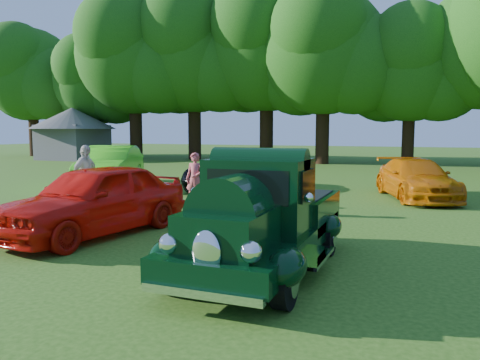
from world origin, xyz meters
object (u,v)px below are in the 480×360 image
at_px(hero_pickup, 264,221).
at_px(red_convertible, 95,199).
at_px(spectator_grey, 225,183).
at_px(spectator_white, 86,176).
at_px(spectator_pink, 195,179).
at_px(back_car_orange, 416,179).
at_px(back_car_black, 232,171).
at_px(gazebo, 73,128).
at_px(back_car_lime, 111,166).

distance_m(hero_pickup, red_convertible, 4.20).
bearing_deg(spectator_grey, spectator_white, -126.28).
xyz_separation_m(red_convertible, spectator_grey, (1.56, 3.23, 0.07)).
relative_size(hero_pickup, spectator_white, 2.54).
bearing_deg(spectator_pink, red_convertible, -94.78).
xyz_separation_m(red_convertible, spectator_white, (-2.68, 2.93, 0.13)).
height_order(red_convertible, back_car_orange, red_convertible).
relative_size(back_car_black, gazebo, 0.75).
bearing_deg(back_car_orange, spectator_grey, -152.54).
distance_m(spectator_grey, gazebo, 26.44).
bearing_deg(back_car_black, back_car_lime, -169.71).
distance_m(red_convertible, spectator_grey, 3.59).
distance_m(hero_pickup, back_car_black, 9.99).
xyz_separation_m(back_car_lime, spectator_white, (2.38, -4.30, 0.09)).
relative_size(back_car_black, back_car_orange, 1.11).
relative_size(back_car_lime, gazebo, 0.75).
bearing_deg(spectator_pink, back_car_lime, 147.85).
distance_m(back_car_orange, spectator_pink, 7.08).
distance_m(red_convertible, back_car_orange, 10.12).
bearing_deg(hero_pickup, spectator_pink, 126.53).
bearing_deg(spectator_grey, back_car_black, 160.15).
height_order(back_car_lime, spectator_grey, spectator_grey).
distance_m(back_car_black, spectator_white, 5.64).
bearing_deg(spectator_white, spectator_pink, -63.94).
bearing_deg(back_car_black, spectator_pink, -82.55).
height_order(back_car_orange, spectator_white, spectator_white).
bearing_deg(back_car_black, gazebo, 146.96).
relative_size(back_car_orange, gazebo, 0.68).
xyz_separation_m(back_car_orange, gazebo, (-24.59, 12.40, 1.77)).
relative_size(red_convertible, spectator_grey, 2.70).
bearing_deg(red_convertible, spectator_grey, 72.70).
relative_size(back_car_lime, spectator_pink, 3.13).
relative_size(spectator_grey, gazebo, 0.25).
xyz_separation_m(spectator_grey, gazebo, (-20.01, 17.22, 1.59)).
xyz_separation_m(back_car_orange, spectator_grey, (-4.58, -4.81, 0.18)).
distance_m(back_car_black, spectator_grey, 5.09).
xyz_separation_m(back_car_lime, back_car_orange, (11.20, 0.81, -0.16)).
distance_m(spectator_grey, spectator_white, 4.25).
distance_m(back_car_black, back_car_orange, 6.36).
height_order(spectator_pink, gazebo, gazebo).
xyz_separation_m(back_car_lime, spectator_grey, (6.62, -4.00, 0.02)).
distance_m(spectator_pink, spectator_grey, 1.69).
relative_size(back_car_lime, spectator_grey, 2.97).
height_order(back_car_black, spectator_white, spectator_white).
bearing_deg(back_car_lime, red_convertible, -77.68).
bearing_deg(spectator_white, hero_pickup, -118.57).
bearing_deg(back_car_orange, gazebo, 134.27).
bearing_deg(hero_pickup, gazebo, 136.36).
bearing_deg(red_convertible, hero_pickup, -5.68).
bearing_deg(back_car_orange, back_car_black, 161.47).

